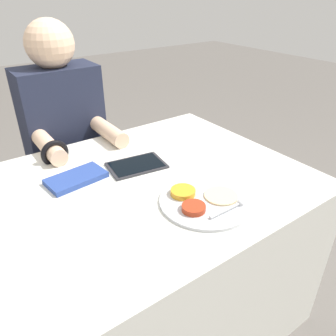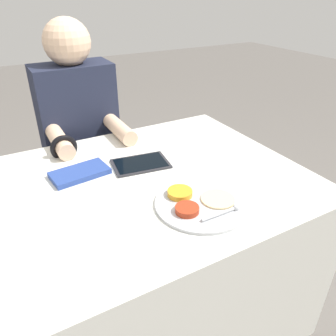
# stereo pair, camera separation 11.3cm
# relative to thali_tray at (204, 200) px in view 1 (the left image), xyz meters

# --- Properties ---
(ground_plane) EXTENTS (12.00, 12.00, 0.00)m
(ground_plane) POSITION_rel_thali_tray_xyz_m (-0.15, 0.23, -0.73)
(ground_plane) COLOR #605B56
(dining_table) EXTENTS (1.29, 0.91, 0.72)m
(dining_table) POSITION_rel_thali_tray_xyz_m (-0.15, 0.23, -0.37)
(dining_table) COLOR silver
(dining_table) RESTS_ON ground_plane
(thali_tray) EXTENTS (0.30, 0.30, 0.03)m
(thali_tray) POSITION_rel_thali_tray_xyz_m (0.00, 0.00, 0.00)
(thali_tray) COLOR #B7BABF
(thali_tray) RESTS_ON dining_table
(red_notebook) EXTENTS (0.22, 0.14, 0.02)m
(red_notebook) POSITION_rel_thali_tray_xyz_m (-0.28, 0.37, 0.00)
(red_notebook) COLOR silver
(red_notebook) RESTS_ON dining_table
(tablet_device) EXTENTS (0.23, 0.17, 0.01)m
(tablet_device) POSITION_rel_thali_tray_xyz_m (-0.05, 0.33, -0.00)
(tablet_device) COLOR #28282D
(tablet_device) RESTS_ON dining_table
(person_diner) EXTENTS (0.37, 0.46, 1.22)m
(person_diner) POSITION_rel_thali_tray_xyz_m (-0.16, 0.85, -0.14)
(person_diner) COLOR black
(person_diner) RESTS_ON ground_plane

